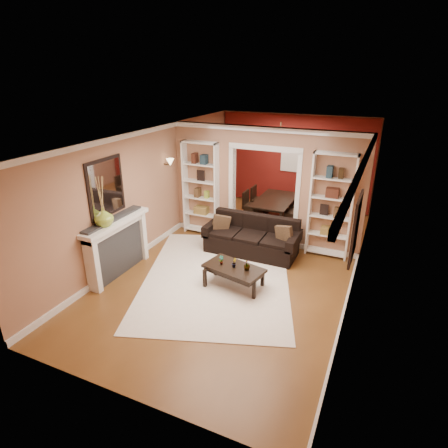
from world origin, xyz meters
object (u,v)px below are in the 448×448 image
at_px(coffee_table, 234,277).
at_px(dining_table, 276,210).
at_px(sofa, 252,236).
at_px(bookshelf_left, 201,189).
at_px(fireplace, 119,247).
at_px(bookshelf_right, 331,206).

relative_size(coffee_table, dining_table, 0.65).
distance_m(sofa, coffee_table, 1.51).
distance_m(bookshelf_left, fireplace, 2.65).
bearing_deg(coffee_table, dining_table, 107.16).
xyz_separation_m(coffee_table, bookshelf_left, (-1.74, 2.06, 0.94)).
xyz_separation_m(bookshelf_right, fireplace, (-3.64, -2.53, -0.57)).
relative_size(coffee_table, bookshelf_left, 0.48).
bearing_deg(bookshelf_right, coffee_table, -123.44).
bearing_deg(bookshelf_right, sofa, -159.57).
bearing_deg(fireplace, sofa, 43.11).
relative_size(bookshelf_left, bookshelf_right, 1.00).
relative_size(bookshelf_right, fireplace, 1.35).
xyz_separation_m(bookshelf_left, fireplace, (-0.54, -2.53, -0.57)).
xyz_separation_m(coffee_table, fireplace, (-2.28, -0.47, 0.37)).
bearing_deg(fireplace, bookshelf_right, 34.80).
relative_size(sofa, bookshelf_left, 0.91).
distance_m(sofa, fireplace, 2.86).
distance_m(sofa, bookshelf_left, 1.81).
xyz_separation_m(coffee_table, bookshelf_right, (1.36, 2.06, 0.94)).
distance_m(bookshelf_right, dining_table, 2.42).
height_order(bookshelf_right, dining_table, bookshelf_right).
bearing_deg(dining_table, bookshelf_left, 136.88).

